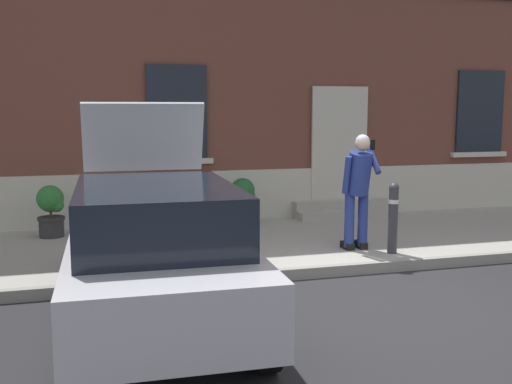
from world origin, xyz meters
TOP-DOWN VIEW (x-y plane):
  - ground_plane at (0.00, 0.00)m, footprint 80.00×80.00m
  - sidewalk at (0.00, 2.80)m, footprint 24.00×3.60m
  - curb_edge at (0.00, 0.94)m, footprint 24.00×0.12m
  - building_facade at (0.00, 5.29)m, footprint 24.00×1.52m
  - entrance_stoop at (1.78, 4.33)m, footprint 1.95×0.64m
  - hatchback_car_silver at (-2.36, -0.24)m, footprint 1.87×4.11m
  - bollard_near_person at (1.25, 1.35)m, footprint 0.15×0.15m
  - bollard_far_left at (-3.05, 1.35)m, footprint 0.15×0.15m
  - person_on_phone at (0.84, 1.67)m, footprint 0.51×0.52m
  - planter_charcoal at (-3.63, 3.89)m, footprint 0.44×0.44m
  - planter_cream at (-1.24, 4.20)m, footprint 0.44×0.44m
  - planter_olive at (-0.32, 4.05)m, footprint 0.44×0.44m

SIDE VIEW (x-z plane):
  - ground_plane at x=0.00m, z-range 0.00..0.00m
  - sidewalk at x=0.00m, z-range 0.00..0.15m
  - curb_edge at x=0.00m, z-range 0.00..0.15m
  - entrance_stoop at x=1.78m, z-range 0.12..0.44m
  - planter_charcoal at x=-3.63m, z-range 0.18..1.04m
  - planter_cream at x=-1.24m, z-range 0.18..1.04m
  - planter_olive at x=-0.32m, z-range 0.18..1.04m
  - bollard_near_person at x=1.25m, z-range 0.19..1.24m
  - bollard_far_left at x=-3.05m, z-range 0.19..1.24m
  - hatchback_car_silver at x=-2.36m, z-range -0.37..1.97m
  - person_on_phone at x=0.84m, z-range 0.28..2.02m
  - building_facade at x=0.00m, z-range -0.02..7.48m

